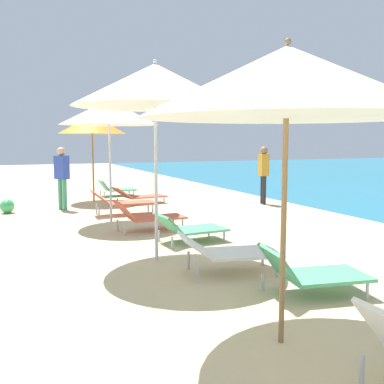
% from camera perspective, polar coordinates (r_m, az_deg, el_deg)
% --- Properties ---
extents(umbrella_third, '(2.58, 2.58, 2.70)m').
position_cam_1_polar(umbrella_third, '(4.03, 11.99, 13.48)').
color(umbrella_third, olive).
rests_on(umbrella_third, ground).
extents(lounger_third_shoreside, '(1.32, 0.86, 0.60)m').
position_cam_1_polar(lounger_third_shoreside, '(5.57, 14.93, -9.85)').
color(lounger_third_shoreside, '#4CA572').
rests_on(lounger_third_shoreside, ground).
extents(umbrella_fourth, '(2.46, 2.46, 3.02)m').
position_cam_1_polar(umbrella_fourth, '(6.80, -4.72, 13.37)').
color(umbrella_fourth, silver).
rests_on(umbrella_fourth, ground).
extents(lounger_fourth_shoreside, '(1.29, 0.78, 0.55)m').
position_cam_1_polar(lounger_fourth_shoreside, '(8.15, -0.32, -4.55)').
color(lounger_fourth_shoreside, '#4CA572').
rests_on(lounger_fourth_shoreside, ground).
extents(lounger_fourth_inland, '(1.48, 0.93, 0.57)m').
position_cam_1_polar(lounger_fourth_inland, '(6.26, 4.64, -7.48)').
color(lounger_fourth_inland, white).
rests_on(lounger_fourth_inland, ground).
extents(umbrella_fifth, '(2.15, 2.15, 2.78)m').
position_cam_1_polar(umbrella_fifth, '(10.10, -10.51, 9.91)').
color(umbrella_fifth, silver).
rests_on(umbrella_fifth, ground).
extents(lounger_fifth_shoreside, '(1.61, 0.71, 0.64)m').
position_cam_1_polar(lounger_fifth_shoreside, '(11.24, -8.88, -1.19)').
color(lounger_fifth_shoreside, '#D8593F').
rests_on(lounger_fifth_shoreside, ground).
extents(lounger_fifth_inland, '(1.45, 0.65, 0.65)m').
position_cam_1_polar(lounger_fifth_inland, '(9.17, -5.61, -3.04)').
color(lounger_fifth_inland, '#D8593F').
rests_on(lounger_fifth_inland, ground).
extents(umbrella_farthest, '(2.01, 2.01, 2.64)m').
position_cam_1_polar(umbrella_farthest, '(13.89, -12.60, 8.36)').
color(umbrella_farthest, olive).
rests_on(umbrella_farthest, ground).
extents(lounger_farthest_shoreside, '(1.19, 0.70, 0.55)m').
position_cam_1_polar(lounger_farthest_shoreside, '(15.11, -9.66, 0.46)').
color(lounger_farthest_shoreside, '#4CA572').
rests_on(lounger_farthest_shoreside, ground).
extents(lounger_farthest_inland, '(1.61, 0.79, 0.52)m').
position_cam_1_polar(lounger_farthest_inland, '(13.08, -6.74, -0.46)').
color(lounger_farthest_inland, '#D8593F').
rests_on(lounger_farthest_inland, ground).
extents(person_walking_near, '(0.39, 0.42, 1.66)m').
position_cam_1_polar(person_walking_near, '(12.32, -16.23, 2.47)').
color(person_walking_near, '#3F9972').
rests_on(person_walking_near, ground).
extents(person_walking_mid, '(0.30, 0.40, 1.67)m').
position_cam_1_polar(person_walking_mid, '(13.07, 9.10, 2.88)').
color(person_walking_mid, '#262628').
rests_on(person_walking_mid, ground).
extents(beach_ball, '(0.36, 0.36, 0.36)m').
position_cam_1_polar(beach_ball, '(12.29, -22.46, -1.68)').
color(beach_ball, '#3FB266').
rests_on(beach_ball, ground).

